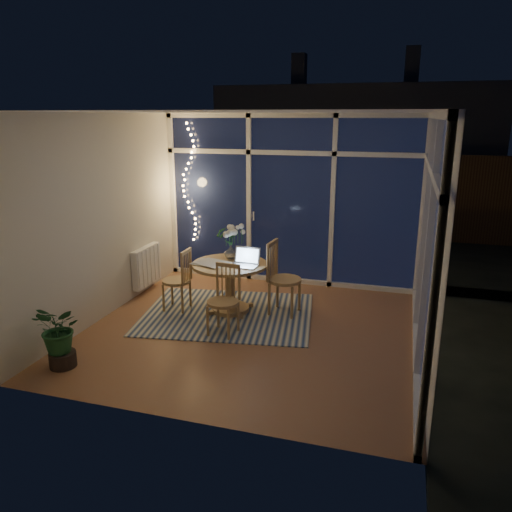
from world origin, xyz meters
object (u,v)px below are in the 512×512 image
(laptop, at_px, (244,257))
(potted_plant, at_px, (60,333))
(dining_table, at_px, (230,288))
(chair_front, at_px, (223,301))
(flower_vase, at_px, (231,251))
(chair_right, at_px, (285,278))
(chair_left, at_px, (176,279))

(laptop, relative_size, potted_plant, 0.45)
(dining_table, bearing_deg, chair_front, -77.04)
(chair_front, xyz_separation_m, flower_vase, (-0.22, 0.93, 0.35))
(chair_front, xyz_separation_m, potted_plant, (-1.34, -1.25, -0.05))
(chair_right, distance_m, flower_vase, 0.83)
(chair_right, height_order, potted_plant, chair_right)
(dining_table, height_order, chair_right, chair_right)
(dining_table, bearing_deg, chair_right, 11.17)
(chair_right, relative_size, laptop, 2.91)
(chair_left, bearing_deg, flower_vase, 117.48)
(chair_left, height_order, chair_right, chair_right)
(laptop, height_order, flower_vase, laptop)
(chair_right, xyz_separation_m, laptop, (-0.49, -0.23, 0.31))
(chair_right, relative_size, flower_vase, 4.76)
(potted_plant, bearing_deg, flower_vase, 62.79)
(chair_left, bearing_deg, chair_front, 55.86)
(chair_front, bearing_deg, chair_right, 62.87)
(laptop, bearing_deg, flower_vase, 136.71)
(dining_table, height_order, flower_vase, flower_vase)
(dining_table, xyz_separation_m, flower_vase, (-0.06, 0.22, 0.45))
(chair_left, distance_m, chair_front, 1.05)
(chair_left, relative_size, chair_front, 1.00)
(flower_vase, bearing_deg, potted_plant, -117.21)
(laptop, relative_size, flower_vase, 1.64)
(dining_table, xyz_separation_m, laptop, (0.23, -0.09, 0.47))
(chair_right, distance_m, potted_plant, 2.83)
(chair_front, relative_size, potted_plant, 1.14)
(potted_plant, bearing_deg, laptop, 53.14)
(chair_right, xyz_separation_m, chair_front, (-0.55, -0.86, -0.07))
(chair_left, xyz_separation_m, laptop, (0.94, 0.06, 0.37))
(flower_vase, bearing_deg, laptop, -46.82)
(laptop, bearing_deg, chair_front, -92.19)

